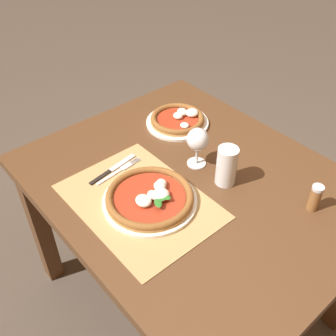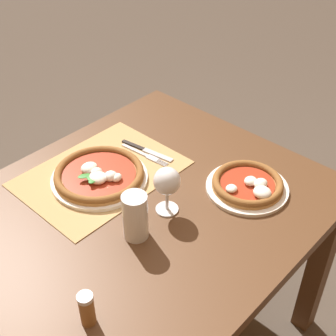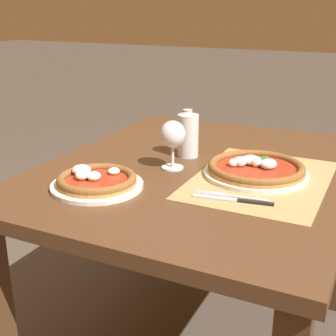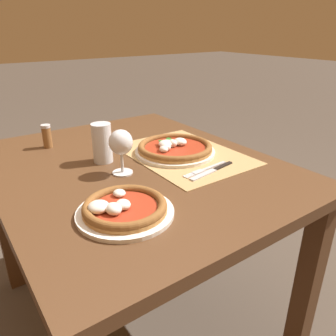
# 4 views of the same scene
# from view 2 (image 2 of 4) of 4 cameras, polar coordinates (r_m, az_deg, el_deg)

# --- Properties ---
(dining_table) EXTENTS (1.17, 0.95, 0.74)m
(dining_table) POSITION_cam_2_polar(r_m,az_deg,el_deg) (1.51, -3.70, -7.89)
(dining_table) COLOR #4C301C
(dining_table) RESTS_ON ground
(paper_placemat) EXTENTS (0.52, 0.38, 0.00)m
(paper_placemat) POSITION_cam_2_polar(r_m,az_deg,el_deg) (1.57, -8.14, -0.64)
(paper_placemat) COLOR #A88451
(paper_placemat) RESTS_ON dining_table
(pizza_near) EXTENTS (0.31, 0.31, 0.05)m
(pizza_near) POSITION_cam_2_polar(r_m,az_deg,el_deg) (1.53, -8.39, -0.85)
(pizza_near) COLOR silver
(pizza_near) RESTS_ON paper_placemat
(pizza_far) EXTENTS (0.26, 0.26, 0.05)m
(pizza_far) POSITION_cam_2_polar(r_m,az_deg,el_deg) (1.50, 9.73, -2.05)
(pizza_far) COLOR silver
(pizza_far) RESTS_ON dining_table
(wine_glass) EXTENTS (0.08, 0.08, 0.16)m
(wine_glass) POSITION_cam_2_polar(r_m,az_deg,el_deg) (1.35, -0.12, -1.82)
(wine_glass) COLOR silver
(wine_glass) RESTS_ON dining_table
(pint_glass) EXTENTS (0.07, 0.07, 0.15)m
(pint_glass) POSITION_cam_2_polar(r_m,az_deg,el_deg) (1.30, -4.01, -6.00)
(pint_glass) COLOR silver
(pint_glass) RESTS_ON dining_table
(fork) EXTENTS (0.04, 0.20, 0.00)m
(fork) POSITION_cam_2_polar(r_m,az_deg,el_deg) (1.63, -2.88, 1.63)
(fork) COLOR #B7B7BC
(fork) RESTS_ON paper_placemat
(knife) EXTENTS (0.05, 0.22, 0.01)m
(knife) POSITION_cam_2_polar(r_m,az_deg,el_deg) (1.65, -2.59, 2.13)
(knife) COLOR black
(knife) RESTS_ON paper_placemat
(pepper_shaker) EXTENTS (0.04, 0.04, 0.10)m
(pepper_shaker) POSITION_cam_2_polar(r_m,az_deg,el_deg) (1.14, -9.86, -16.57)
(pepper_shaker) COLOR brown
(pepper_shaker) RESTS_ON dining_table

